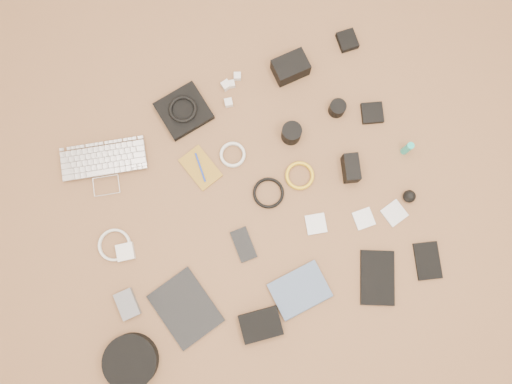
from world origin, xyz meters
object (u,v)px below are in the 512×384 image
object	(u,v)px
laptop	(105,171)
dslr_camera	(290,67)
tablet	(186,308)
headphone_case	(131,361)
paperback	(309,309)
phone	(244,245)

from	to	relation	value
laptop	dslr_camera	xyz separation A→B (m)	(0.84, 0.15, 0.03)
tablet	headphone_case	size ratio (longest dim) A/B	1.24
paperback	phone	bearing A→B (deg)	18.82
laptop	headphone_case	distance (m)	0.74
laptop	paperback	xyz separation A→B (m)	(0.57, -0.78, -0.00)
headphone_case	phone	bearing A→B (deg)	26.14
laptop	tablet	distance (m)	0.63
tablet	paperback	bearing A→B (deg)	-36.16
tablet	paperback	distance (m)	0.47
dslr_camera	tablet	xyz separation A→B (m)	(-0.71, -0.76, -0.03)
phone	laptop	bearing A→B (deg)	130.56
laptop	phone	xyz separation A→B (m)	(0.42, -0.46, -0.01)
tablet	dslr_camera	bearing A→B (deg)	30.89
headphone_case	paperback	bearing A→B (deg)	-4.15
tablet	headphone_case	world-z (taller)	headphone_case
laptop	dslr_camera	bearing A→B (deg)	20.56
laptop	headphone_case	xyz separation A→B (m)	(-0.12, -0.73, 0.01)
laptop	phone	size ratio (longest dim) A/B	2.64
paperback	headphone_case	bearing A→B (deg)	78.66
laptop	headphone_case	bearing A→B (deg)	-88.81
laptop	phone	world-z (taller)	laptop
phone	paperback	xyz separation A→B (m)	(0.15, -0.32, 0.01)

